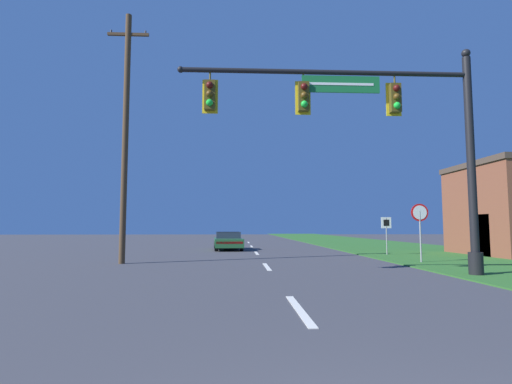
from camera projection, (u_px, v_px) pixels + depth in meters
name	position (u px, v px, depth m)	size (l,w,h in m)	color
grass_verge_right	(383.00, 246.00, 31.82)	(10.00, 110.00, 0.04)	#2D6626
road_center_line	(257.00, 253.00, 23.36)	(0.16, 34.80, 0.01)	silver
signal_mast	(388.00, 131.00, 12.85)	(9.71, 0.47, 7.38)	black
car_ahead	(228.00, 241.00, 26.97)	(2.12, 4.69, 1.19)	black
stop_sign	(420.00, 219.00, 17.25)	(0.76, 0.07, 2.50)	gray
route_sign_post	(386.00, 227.00, 21.81)	(0.55, 0.06, 2.03)	gray
utility_pole_near	(125.00, 132.00, 17.26)	(1.80, 0.26, 10.93)	#4C3823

